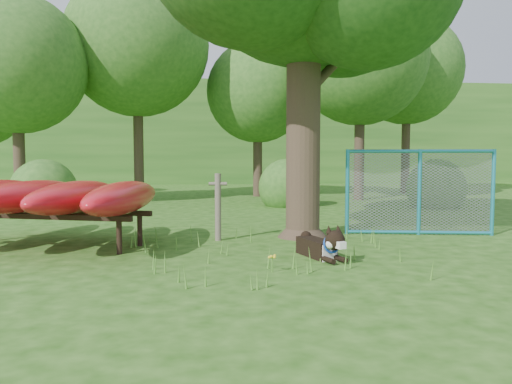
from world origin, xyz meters
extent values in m
plane|color=#1F4D0F|center=(0.00, 0.00, 0.00)|extent=(80.00, 80.00, 0.00)
cylinder|color=#37291E|center=(1.28, 2.81, 2.56)|extent=(0.86, 0.86, 5.12)
cone|color=#37291E|center=(1.28, 2.81, 0.26)|extent=(1.29, 1.29, 0.51)
cylinder|color=#37291E|center=(1.85, 3.06, 3.28)|extent=(1.18, 1.13, 1.09)
cylinder|color=#37291E|center=(0.73, 2.79, 3.69)|extent=(1.21, 0.30, 1.05)
cylinder|color=brown|center=(-0.37, 2.58, 0.63)|extent=(0.13, 0.13, 1.25)
cylinder|color=brown|center=(-0.37, 2.58, 1.06)|extent=(0.34, 0.10, 0.07)
cylinder|color=black|center=(-1.98, 1.42, 0.28)|extent=(0.11, 0.11, 0.55)
cylinder|color=black|center=(-1.75, 2.15, 0.28)|extent=(0.11, 0.11, 0.55)
cube|color=black|center=(-3.35, 1.85, 0.57)|extent=(3.18, 1.08, 0.09)
cube|color=black|center=(-3.12, 2.59, 0.57)|extent=(3.18, 1.08, 0.09)
ellipsoid|color=red|center=(-3.65, 2.35, 0.88)|extent=(1.42, 3.40, 0.53)
ellipsoid|color=red|center=(-2.81, 2.08, 0.88)|extent=(1.31, 3.39, 0.53)
ellipsoid|color=red|center=(-1.97, 1.82, 0.88)|extent=(1.20, 3.38, 0.53)
cube|color=black|center=(1.12, 0.90, 0.14)|extent=(0.52, 0.85, 0.27)
cube|color=white|center=(1.22, 0.57, 0.13)|extent=(0.29, 0.23, 0.25)
sphere|color=black|center=(1.28, 0.38, 0.34)|extent=(0.30, 0.30, 0.30)
cube|color=white|center=(1.32, 0.25, 0.30)|extent=(0.16, 0.19, 0.10)
sphere|color=white|center=(1.20, 0.33, 0.30)|extent=(0.14, 0.14, 0.14)
sphere|color=white|center=(1.37, 0.38, 0.30)|extent=(0.14, 0.14, 0.14)
cone|color=black|center=(1.19, 0.40, 0.50)|extent=(0.11, 0.13, 0.14)
cone|color=black|center=(1.34, 0.45, 0.50)|extent=(0.15, 0.16, 0.14)
cylinder|color=black|center=(1.17, 0.38, 0.06)|extent=(0.18, 0.35, 0.08)
cylinder|color=black|center=(1.36, 0.44, 0.06)|extent=(0.18, 0.35, 0.08)
sphere|color=black|center=(1.04, 1.33, 0.25)|extent=(0.18, 0.18, 0.18)
torus|color=#1642AB|center=(1.25, 0.47, 0.27)|extent=(0.30, 0.16, 0.29)
cylinder|color=teal|center=(2.25, 3.11, 0.86)|extent=(0.09, 0.09, 1.71)
cylinder|color=teal|center=(3.66, 2.85, 0.86)|extent=(0.09, 0.09, 1.71)
cylinder|color=teal|center=(5.06, 2.60, 0.86)|extent=(0.09, 0.09, 1.71)
cylinder|color=teal|center=(3.66, 2.85, 1.67)|extent=(2.82, 0.57, 0.07)
cylinder|color=teal|center=(3.66, 2.85, 0.05)|extent=(2.82, 0.57, 0.07)
plane|color=gray|center=(3.66, 2.85, 0.86)|extent=(2.81, 0.50, 2.85)
cylinder|color=#538D2E|center=(0.28, -0.10, 0.11)|extent=(0.02, 0.02, 0.21)
sphere|color=yellow|center=(0.28, -0.10, 0.21)|extent=(0.04, 0.04, 0.04)
sphere|color=yellow|center=(0.32, -0.07, 0.22)|extent=(0.04, 0.04, 0.04)
sphere|color=yellow|center=(0.25, -0.07, 0.20)|extent=(0.04, 0.04, 0.04)
sphere|color=yellow|center=(0.31, -0.13, 0.21)|extent=(0.04, 0.04, 0.04)
sphere|color=yellow|center=(0.27, -0.12, 0.22)|extent=(0.04, 0.04, 0.04)
cylinder|color=#37291E|center=(-6.50, 10.00, 2.10)|extent=(0.36, 0.36, 4.20)
sphere|color=#2E601F|center=(-6.50, 10.00, 4.50)|extent=(4.40, 4.40, 4.40)
cylinder|color=#37291E|center=(-3.00, 12.00, 2.62)|extent=(0.36, 0.36, 5.25)
sphere|color=#2E601F|center=(-3.00, 12.00, 5.62)|extent=(5.20, 5.20, 5.20)
cylinder|color=#37291E|center=(1.50, 13.00, 1.92)|extent=(0.36, 0.36, 3.85)
sphere|color=#2E601F|center=(1.50, 13.00, 4.12)|extent=(4.00, 4.00, 4.00)
cylinder|color=#37291E|center=(5.00, 11.00, 2.38)|extent=(0.36, 0.36, 4.76)
sphere|color=#2E601F|center=(5.00, 11.00, 5.10)|extent=(4.80, 4.80, 4.80)
cylinder|color=#37291E|center=(8.00, 14.00, 2.45)|extent=(0.36, 0.36, 4.90)
sphere|color=#2E601F|center=(8.00, 14.00, 5.25)|extent=(4.60, 4.60, 4.60)
sphere|color=#2E601F|center=(-5.00, 7.50, 0.00)|extent=(1.80, 1.80, 1.80)
sphere|color=#2E601F|center=(6.50, 8.00, 0.00)|extent=(1.80, 1.80, 1.80)
sphere|color=#2E601F|center=(2.00, 9.00, 0.00)|extent=(1.80, 1.80, 1.80)
cube|color=#2E601F|center=(0.00, 28.00, 3.00)|extent=(80.00, 12.00, 6.00)
camera|label=1|loc=(-0.62, -6.68, 1.55)|focal=35.00mm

